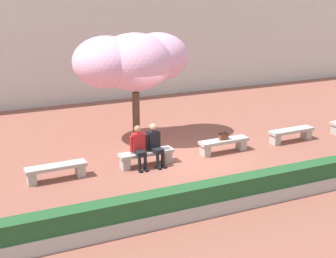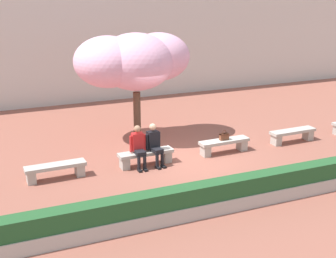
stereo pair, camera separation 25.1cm
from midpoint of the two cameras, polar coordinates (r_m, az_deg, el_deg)
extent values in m
plane|color=#8E5142|center=(14.94, 1.75, -3.61)|extent=(100.00, 100.00, 0.00)
cube|color=beige|center=(23.71, -9.35, 13.15)|extent=(30.80, 4.00, 7.29)
cube|color=#ADA89E|center=(13.63, -14.02, -4.49)|extent=(1.73, 0.46, 0.10)
cube|color=#ADA89E|center=(13.62, -16.79, -5.77)|extent=(0.25, 0.35, 0.35)
cube|color=#ADA89E|center=(13.85, -11.16, -4.94)|extent=(0.25, 0.35, 0.35)
cube|color=#ADA89E|center=(14.29, -3.19, -2.92)|extent=(1.73, 0.46, 0.10)
cube|color=#ADA89E|center=(14.14, -5.76, -4.19)|extent=(0.25, 0.35, 0.35)
cube|color=#ADA89E|center=(14.62, -0.67, -3.35)|extent=(0.25, 0.35, 0.35)
cube|color=#ADA89E|center=(15.41, 6.36, -1.45)|extent=(1.73, 0.46, 0.10)
cube|color=#ADA89E|center=(15.15, 4.10, -2.63)|extent=(0.25, 0.35, 0.35)
cube|color=#ADA89E|center=(15.84, 8.46, -1.87)|extent=(0.25, 0.35, 0.35)
cube|color=#ADA89E|center=(16.90, 14.40, -0.18)|extent=(1.73, 0.46, 0.10)
cube|color=#ADA89E|center=(16.56, 12.50, -1.23)|extent=(0.25, 0.35, 0.35)
cube|color=#ADA89E|center=(17.40, 16.10, -0.59)|extent=(0.25, 0.35, 0.35)
cube|color=#ADA89E|center=(18.26, 19.45, -0.06)|extent=(0.25, 0.35, 0.35)
cube|color=black|center=(13.95, -3.91, -5.10)|extent=(0.11, 0.22, 0.06)
cylinder|color=black|center=(13.92, -4.01, -4.22)|extent=(0.10, 0.10, 0.42)
cube|color=black|center=(14.00, -3.21, -5.00)|extent=(0.11, 0.22, 0.06)
cylinder|color=black|center=(13.97, -3.30, -4.12)|extent=(0.10, 0.10, 0.42)
cube|color=black|center=(14.01, -3.91, -2.89)|extent=(0.29, 0.41, 0.12)
cube|color=red|center=(14.11, -4.21, -1.57)|extent=(0.35, 0.23, 0.54)
sphere|color=#A37556|center=(13.99, -4.25, 0.00)|extent=(0.21, 0.21, 0.21)
cylinder|color=red|center=(14.05, -5.00, -1.85)|extent=(0.09, 0.09, 0.50)
cylinder|color=red|center=(14.17, -3.38, -1.64)|extent=(0.09, 0.09, 0.50)
cube|color=black|center=(14.13, -1.65, -4.75)|extent=(0.13, 0.23, 0.06)
cylinder|color=black|center=(14.10, -1.79, -3.89)|extent=(0.10, 0.10, 0.42)
cube|color=black|center=(14.22, -1.04, -4.60)|extent=(0.13, 0.23, 0.06)
cylinder|color=black|center=(14.19, -1.17, -3.74)|extent=(0.10, 0.10, 0.42)
cube|color=black|center=(14.19, -1.88, -2.58)|extent=(0.34, 0.44, 0.12)
cube|color=black|center=(14.28, -2.35, -1.31)|extent=(0.37, 0.27, 0.54)
sphere|color=tan|center=(14.15, -2.37, 0.25)|extent=(0.21, 0.21, 0.21)
cylinder|color=black|center=(14.17, -3.03, -1.63)|extent=(0.09, 0.09, 0.50)
cylinder|color=black|center=(14.38, -1.59, -1.33)|extent=(0.09, 0.09, 0.50)
cube|color=brown|center=(15.35, 6.34, -0.90)|extent=(0.30, 0.14, 0.22)
cube|color=#552C1C|center=(15.32, 6.36, -0.59)|extent=(0.30, 0.15, 0.04)
torus|color=#4A2718|center=(15.30, 6.36, -0.33)|extent=(0.14, 0.02, 0.14)
cylinder|color=#513828|center=(16.39, -4.34, 1.51)|extent=(0.25, 0.25, 1.74)
ellipsoid|color=#EAA8C6|center=(15.97, -4.50, 8.17)|extent=(2.58, 2.54, 1.93)
ellipsoid|color=#EAA8C6|center=(15.92, -7.92, 8.10)|extent=(2.30, 2.48, 1.73)
ellipsoid|color=#EAA8C6|center=(16.47, -1.75, 8.80)|extent=(2.22, 1.97, 1.67)
cube|color=#ADA89E|center=(12.06, 9.10, -8.31)|extent=(19.14, 0.50, 0.36)
cube|color=#235128|center=(11.89, 9.19, -6.58)|extent=(19.04, 0.44, 0.44)
camera|label=1|loc=(0.13, -90.49, -0.16)|focal=50.00mm
camera|label=2|loc=(0.13, 89.51, 0.16)|focal=50.00mm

